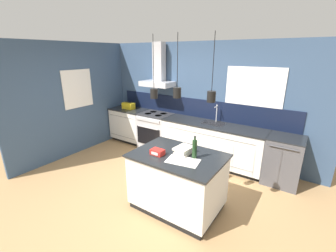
% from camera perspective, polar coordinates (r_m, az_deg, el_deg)
% --- Properties ---
extents(ground_plane, '(16.00, 16.00, 0.00)m').
position_cam_1_polar(ground_plane, '(4.23, -6.41, -15.88)').
color(ground_plane, '#A87F51').
rests_on(ground_plane, ground).
extents(wall_back, '(5.60, 2.18, 2.60)m').
position_cam_1_polar(wall_back, '(5.30, 6.76, 7.11)').
color(wall_back, '#354C6B').
rests_on(wall_back, ground_plane).
extents(wall_left, '(0.08, 3.80, 2.60)m').
position_cam_1_polar(wall_left, '(5.90, -20.73, 6.68)').
color(wall_left, '#354C6B').
rests_on(wall_left, ground_plane).
extents(counter_run_left, '(1.01, 0.64, 0.91)m').
position_cam_1_polar(counter_run_left, '(6.31, -9.57, 0.38)').
color(counter_run_left, black).
rests_on(counter_run_left, ground_plane).
extents(counter_run_sink, '(2.26, 0.64, 1.30)m').
position_cam_1_polar(counter_run_sink, '(5.04, 10.98, -4.32)').
color(counter_run_sink, black).
rests_on(counter_run_sink, ground_plane).
extents(oven_range, '(0.80, 0.66, 0.91)m').
position_cam_1_polar(oven_range, '(5.75, -3.09, -1.22)').
color(oven_range, '#B5B5BA').
rests_on(oven_range, ground_plane).
extents(dishwasher, '(0.62, 0.65, 0.91)m').
position_cam_1_polar(dishwasher, '(4.73, 27.20, -7.73)').
color(dishwasher, '#4C4C51').
rests_on(dishwasher, ground_plane).
extents(kitchen_island, '(1.35, 0.95, 0.91)m').
position_cam_1_polar(kitchen_island, '(3.59, 2.46, -13.81)').
color(kitchen_island, black).
rests_on(kitchen_island, ground_plane).
extents(bottle_on_island, '(0.07, 0.07, 0.34)m').
position_cam_1_polar(bottle_on_island, '(3.23, 6.76, -5.78)').
color(bottle_on_island, '#193319').
rests_on(bottle_on_island, kitchen_island).
extents(book_stack, '(0.25, 0.31, 0.10)m').
position_cam_1_polar(book_stack, '(3.40, 4.09, -6.15)').
color(book_stack, beige).
rests_on(book_stack, kitchen_island).
extents(red_supply_box, '(0.20, 0.14, 0.08)m').
position_cam_1_polar(red_supply_box, '(3.36, -2.71, -6.61)').
color(red_supply_box, red).
rests_on(red_supply_box, kitchen_island).
extents(paper_pile, '(0.50, 0.36, 0.01)m').
position_cam_1_polar(paper_pile, '(3.19, 3.78, -8.86)').
color(paper_pile, silver).
rests_on(paper_pile, kitchen_island).
extents(yellow_toolbox, '(0.34, 0.18, 0.19)m').
position_cam_1_polar(yellow_toolbox, '(6.19, -10.01, 5.09)').
color(yellow_toolbox, gold).
rests_on(yellow_toolbox, counter_run_left).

